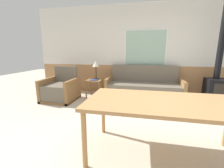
# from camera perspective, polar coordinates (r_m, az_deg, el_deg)

# --- Properties ---
(ground_plane) EXTENTS (16.00, 16.00, 0.00)m
(ground_plane) POSITION_cam_1_polar(r_m,az_deg,el_deg) (2.49, 14.42, -20.35)
(ground_plane) COLOR beige
(wall_back) EXTENTS (7.20, 0.09, 2.70)m
(wall_back) POSITION_cam_1_polar(r_m,az_deg,el_deg) (4.73, 14.06, 12.25)
(wall_back) COLOR #AD7A4C
(wall_back) RESTS_ON ground_plane
(couch) EXTENTS (2.07, 0.80, 0.93)m
(couch) POSITION_cam_1_polar(r_m,az_deg,el_deg) (4.33, 11.86, -1.96)
(couch) COLOR olive
(couch) RESTS_ON ground_plane
(armchair) EXTENTS (0.84, 0.85, 0.91)m
(armchair) POSITION_cam_1_polar(r_m,az_deg,el_deg) (4.38, -18.95, -2.23)
(armchair) COLOR olive
(armchair) RESTS_ON ground_plane
(side_table) EXTENTS (0.45, 0.45, 0.51)m
(side_table) POSITION_cam_1_polar(r_m,az_deg,el_deg) (4.48, -6.70, 0.35)
(side_table) COLOR olive
(side_table) RESTS_ON ground_plane
(table_lamp) EXTENTS (0.21, 0.21, 0.55)m
(table_lamp) POSITION_cam_1_polar(r_m,az_deg,el_deg) (4.46, -6.15, 7.24)
(table_lamp) COLOR black
(table_lamp) RESTS_ON side_table
(book_stack) EXTENTS (0.21, 0.14, 0.02)m
(book_stack) POSITION_cam_1_polar(r_m,az_deg,el_deg) (4.39, -6.90, 1.55)
(book_stack) COLOR #234799
(book_stack) RESTS_ON side_table
(dining_table) EXTENTS (1.91, 0.93, 0.74)m
(dining_table) POSITION_cam_1_polar(r_m,az_deg,el_deg) (1.94, 19.72, -7.96)
(dining_table) COLOR #B27F4C
(dining_table) RESTS_ON ground_plane
(wood_stove) EXTENTS (0.48, 0.46, 2.51)m
(wood_stove) POSITION_cam_1_polar(r_m,az_deg,el_deg) (4.63, 35.11, 1.93)
(wood_stove) COLOR black
(wood_stove) RESTS_ON ground_plane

